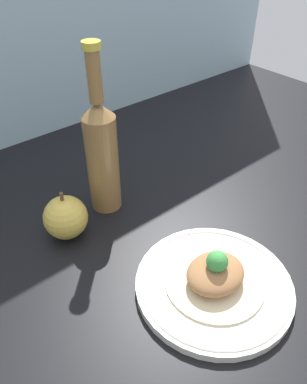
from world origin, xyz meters
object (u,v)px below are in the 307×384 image
Objects in this scene: plate at (214,284)px; cider_bottle at (102,153)px; plated_food at (215,274)px; apple at (66,217)px.

plate is 30.25cm from cider_bottle.
plated_food reaches higher than plate.
plate is 2.60× the size of apple.
plate is 28.08cm from apple.
plate is 1.58× the size of plated_food.
apple reaches higher than plated_food.
cider_bottle reaches higher than plate.
plate is 2.37cm from plated_food.
cider_bottle is 13.31cm from apple.
plate is 0.77× the size of cider_bottle.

